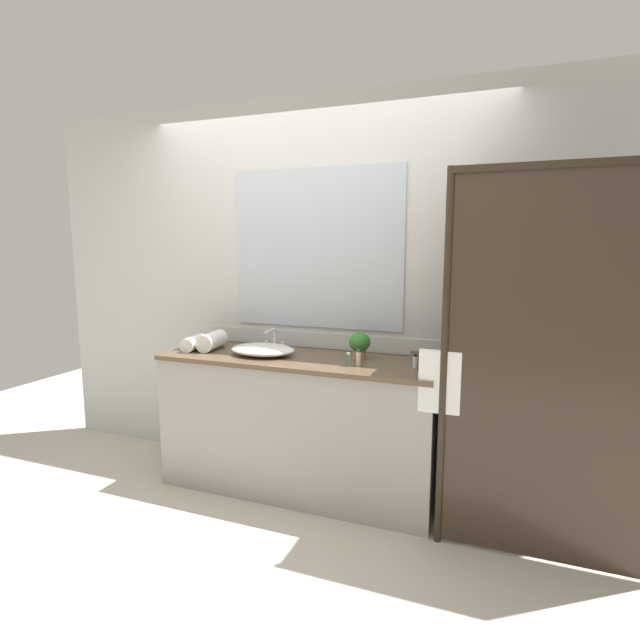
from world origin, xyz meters
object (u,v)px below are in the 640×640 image
object	(u,v)px
amenity_bottle_shampoo	(415,361)
rolled_towel_near_edge	(194,343)
amenity_bottle_lotion	(348,360)
potted_plant	(360,344)
rolled_towel_middle	(212,341)
amenity_bottle_conditioner	(358,358)
faucet	(274,343)
sink_basin	(263,350)

from	to	relation	value
amenity_bottle_shampoo	rolled_towel_near_edge	distance (m)	1.51
amenity_bottle_lotion	rolled_towel_near_edge	xyz separation A→B (m)	(-1.13, 0.07, 0.01)
potted_plant	rolled_towel_middle	world-z (taller)	potted_plant
amenity_bottle_shampoo	amenity_bottle_conditioner	distance (m)	0.33
amenity_bottle_conditioner	rolled_towel_middle	bearing A→B (deg)	175.63
amenity_bottle_conditioner	potted_plant	bearing A→B (deg)	104.80
amenity_bottle_lotion	rolled_towel_middle	xyz separation A→B (m)	(-1.02, 0.12, 0.02)
potted_plant	rolled_towel_middle	xyz separation A→B (m)	(-1.03, -0.10, -0.04)
faucet	rolled_towel_middle	world-z (taller)	faucet
amenity_bottle_shampoo	amenity_bottle_lotion	size ratio (longest dim) A/B	0.98
amenity_bottle_shampoo	rolled_towel_near_edge	xyz separation A→B (m)	(-1.51, -0.04, 0.01)
potted_plant	rolled_towel_middle	bearing A→B (deg)	-174.68
faucet	potted_plant	bearing A→B (deg)	-3.99
faucet	rolled_towel_near_edge	size ratio (longest dim) A/B	0.74
sink_basin	rolled_towel_middle	xyz separation A→B (m)	(-0.40, 0.02, 0.02)
amenity_bottle_conditioner	rolled_towel_near_edge	xyz separation A→B (m)	(-1.19, 0.03, 0.00)
amenity_bottle_conditioner	rolled_towel_middle	size ratio (longest dim) A/B	0.38
rolled_towel_middle	amenity_bottle_conditioner	bearing A→B (deg)	-4.37
sink_basin	potted_plant	size ratio (longest dim) A/B	2.59
amenity_bottle_conditioner	rolled_towel_near_edge	bearing A→B (deg)	178.56
sink_basin	rolled_towel_middle	bearing A→B (deg)	176.55
sink_basin	amenity_bottle_conditioner	xyz separation A→B (m)	(0.67, -0.06, 0.01)
sink_basin	faucet	xyz separation A→B (m)	(0.00, 0.16, 0.02)
rolled_towel_middle	rolled_towel_near_edge	bearing A→B (deg)	-154.51
sink_basin	potted_plant	distance (m)	0.64
amenity_bottle_shampoo	rolled_towel_middle	world-z (taller)	rolled_towel_middle
sink_basin	amenity_bottle_shampoo	xyz separation A→B (m)	(1.00, 0.01, 0.00)
amenity_bottle_conditioner	amenity_bottle_lotion	bearing A→B (deg)	-145.30
potted_plant	amenity_bottle_lotion	size ratio (longest dim) A/B	2.07
sink_basin	potted_plant	bearing A→B (deg)	10.87
sink_basin	faucet	world-z (taller)	faucet
faucet	amenity_bottle_lotion	bearing A→B (deg)	-22.67
amenity_bottle_shampoo	amenity_bottle_conditioner	size ratio (longest dim) A/B	0.81
potted_plant	amenity_bottle_conditioner	world-z (taller)	potted_plant
faucet	rolled_towel_middle	xyz separation A→B (m)	(-0.40, -0.14, 0.01)
potted_plant	amenity_bottle_conditioner	distance (m)	0.19
faucet	amenity_bottle_conditioner	distance (m)	0.71
amenity_bottle_shampoo	rolled_towel_middle	xyz separation A→B (m)	(-1.40, 0.01, 0.02)
faucet	rolled_towel_middle	distance (m)	0.43
sink_basin	rolled_towel_near_edge	xyz separation A→B (m)	(-0.51, -0.03, 0.01)
sink_basin	rolled_towel_middle	distance (m)	0.41
potted_plant	amenity_bottle_conditioner	xyz separation A→B (m)	(0.05, -0.18, -0.05)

